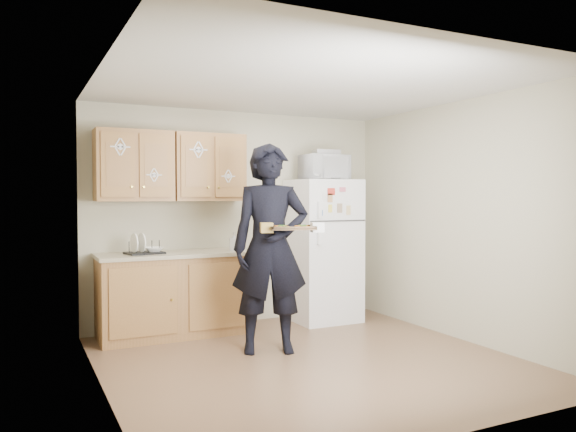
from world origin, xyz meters
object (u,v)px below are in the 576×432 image
(dish_rack, at_px, (144,247))
(refrigerator, at_px, (323,250))
(microwave, at_px, (324,167))
(baking_tray, at_px, (292,229))
(person, at_px, (270,248))

(dish_rack, bearing_deg, refrigerator, -0.65)
(refrigerator, relative_size, microwave, 3.18)
(refrigerator, distance_m, baking_tray, 1.69)
(refrigerator, xyz_separation_m, microwave, (-0.01, -0.05, 1.00))
(refrigerator, height_order, baking_tray, refrigerator)
(baking_tray, relative_size, microwave, 0.77)
(microwave, bearing_deg, person, -144.58)
(microwave, height_order, dish_rack, microwave)
(baking_tray, bearing_deg, refrigerator, 68.52)
(baking_tray, distance_m, microwave, 1.73)
(person, height_order, baking_tray, person)
(refrigerator, distance_m, dish_rack, 2.13)
(person, distance_m, baking_tray, 0.36)
(person, relative_size, microwave, 3.76)
(dish_rack, bearing_deg, baking_tray, -50.14)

